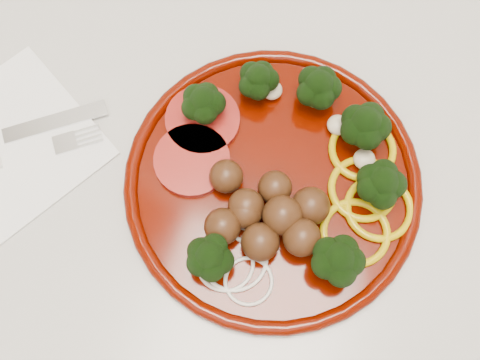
% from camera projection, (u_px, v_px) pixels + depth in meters
% --- Properties ---
extents(counter, '(2.40, 0.60, 0.90)m').
position_uv_depth(counter, '(222.00, 239.00, 1.03)').
color(counter, white).
rests_on(counter, ground).
extents(plate, '(0.29, 0.29, 0.06)m').
position_uv_depth(plate, '(278.00, 180.00, 0.57)').
color(plate, '#460800').
rests_on(plate, counter).
extents(napkin, '(0.22, 0.22, 0.00)m').
position_uv_depth(napkin, '(9.00, 146.00, 0.60)').
color(napkin, white).
rests_on(napkin, counter).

